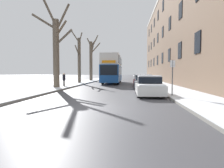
{
  "coord_description": "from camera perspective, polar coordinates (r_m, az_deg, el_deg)",
  "views": [
    {
      "loc": [
        1.83,
        -8.94,
        1.63
      ],
      "look_at": [
        -0.34,
        16.82,
        0.2
      ],
      "focal_mm": 32.0,
      "sensor_mm": 36.0,
      "label": 1
    }
  ],
  "objects": [
    {
      "name": "parked_car_1",
      "position": [
        20.07,
        8.98,
        0.41
      ],
      "size": [
        1.76,
        3.93,
        1.49
      ],
      "color": "#474C56",
      "rests_on": "ground"
    },
    {
      "name": "ground_plane",
      "position": [
        9.27,
        -6.71,
        -6.99
      ],
      "size": [
        320.0,
        320.0,
        0.0
      ],
      "primitive_type": "plane",
      "color": "#424247"
    },
    {
      "name": "double_decker_bus",
      "position": [
        31.51,
        0.08,
        4.61
      ],
      "size": [
        2.57,
        11.28,
        4.28
      ],
      "color": "#194C99",
      "rests_on": "ground"
    },
    {
      "name": "sidewalk_left",
      "position": [
        62.45,
        -2.32,
        1.74
      ],
      "size": [
        3.14,
        130.0,
        0.16
      ],
      "color": "gray",
      "rests_on": "ground"
    },
    {
      "name": "sidewalk_right",
      "position": [
        62.1,
        8.6,
        1.7
      ],
      "size": [
        3.14,
        130.0,
        0.16
      ],
      "color": "gray",
      "rests_on": "ground"
    },
    {
      "name": "parked_car_2",
      "position": [
        25.25,
        8.13,
        0.96
      ],
      "size": [
        1.69,
        4.51,
        1.46
      ],
      "color": "maroon",
      "rests_on": "ground"
    },
    {
      "name": "parked_car_0",
      "position": [
        14.68,
        10.51,
        -0.63
      ],
      "size": [
        1.84,
        4.51,
        1.46
      ],
      "color": "silver",
      "rests_on": "ground"
    },
    {
      "name": "bare_tree_left_0",
      "position": [
        21.69,
        -15.68,
        9.72
      ],
      "size": [
        4.22,
        2.67,
        8.86
      ],
      "color": "brown",
      "rests_on": "ground"
    },
    {
      "name": "street_sign_post",
      "position": [
        13.55,
        16.87,
        2.15
      ],
      "size": [
        0.32,
        0.07,
        2.48
      ],
      "color": "#4C4F54",
      "rests_on": "ground"
    },
    {
      "name": "terrace_facade_right",
      "position": [
        39.22,
        20.26,
        12.57
      ],
      "size": [
        9.1,
        52.45,
        16.33
      ],
      "color": "#7A604C",
      "rests_on": "ground"
    },
    {
      "name": "bare_tree_left_1",
      "position": [
        30.99,
        -9.39,
        7.03
      ],
      "size": [
        2.06,
        1.93,
        8.1
      ],
      "color": "brown",
      "rests_on": "ground"
    },
    {
      "name": "bare_tree_left_2",
      "position": [
        40.26,
        -5.93,
        7.14
      ],
      "size": [
        2.51,
        2.47,
        9.05
      ],
      "color": "brown",
      "rests_on": "ground"
    },
    {
      "name": "pedestrian_left_sidewalk",
      "position": [
        23.43,
        -13.56,
        1.29
      ],
      "size": [
        0.36,
        0.36,
        1.64
      ],
      "rotation": [
        0.0,
        0.0,
        2.12
      ],
      "color": "#4C4742",
      "rests_on": "ground"
    }
  ]
}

